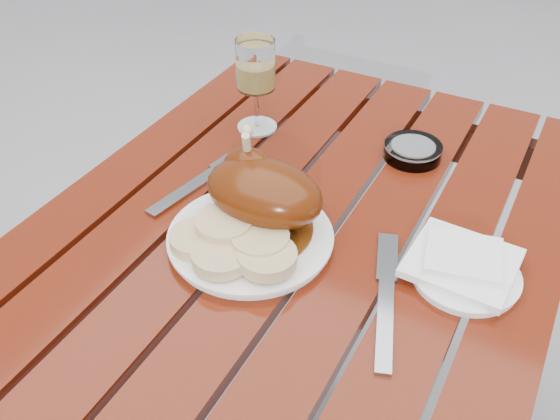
% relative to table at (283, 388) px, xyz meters
% --- Properties ---
extents(table, '(0.80, 1.20, 0.75)m').
position_rel_table_xyz_m(table, '(0.00, 0.00, 0.00)').
color(table, '#661D0C').
rests_on(table, ground).
extents(dinner_plate, '(0.28, 0.28, 0.02)m').
position_rel_table_xyz_m(dinner_plate, '(-0.05, -0.02, 0.38)').
color(dinner_plate, white).
rests_on(dinner_plate, table).
extents(roast_duck, '(0.19, 0.18, 0.14)m').
position_rel_table_xyz_m(roast_duck, '(-0.05, 0.02, 0.44)').
color(roast_duck, '#4F2409').
rests_on(roast_duck, dinner_plate).
extents(bread_dumplings, '(0.20, 0.14, 0.04)m').
position_rel_table_xyz_m(bread_dumplings, '(-0.05, -0.07, 0.41)').
color(bread_dumplings, tan).
rests_on(bread_dumplings, dinner_plate).
extents(wine_glass, '(0.10, 0.10, 0.18)m').
position_rel_table_xyz_m(wine_glass, '(-0.21, 0.28, 0.47)').
color(wine_glass, tan).
rests_on(wine_glass, table).
extents(side_plate, '(0.20, 0.20, 0.01)m').
position_rel_table_xyz_m(side_plate, '(0.27, 0.05, 0.38)').
color(side_plate, white).
rests_on(side_plate, table).
extents(napkin, '(0.16, 0.15, 0.01)m').
position_rel_table_xyz_m(napkin, '(0.26, 0.06, 0.39)').
color(napkin, white).
rests_on(napkin, side_plate).
extents(ashtray, '(0.14, 0.14, 0.03)m').
position_rel_table_xyz_m(ashtray, '(0.10, 0.33, 0.39)').
color(ashtray, '#B2B7BC').
rests_on(ashtray, table).
extents(fork, '(0.06, 0.20, 0.01)m').
position_rel_table_xyz_m(fork, '(-0.21, 0.05, 0.38)').
color(fork, gray).
rests_on(fork, table).
extents(knife, '(0.09, 0.22, 0.01)m').
position_rel_table_xyz_m(knife, '(0.19, -0.06, 0.38)').
color(knife, gray).
rests_on(knife, table).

